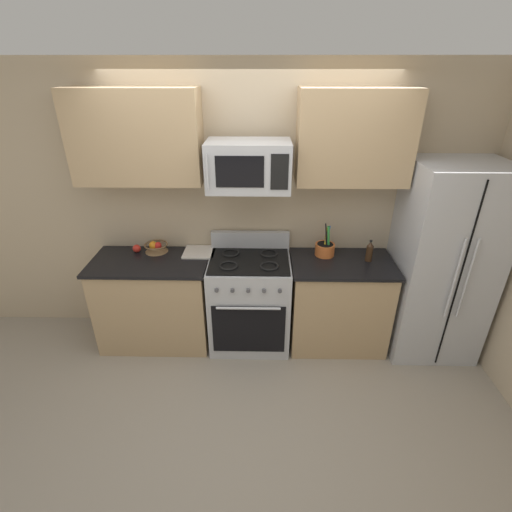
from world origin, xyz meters
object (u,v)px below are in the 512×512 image
range_oven (250,301)px  apple_loose (137,248)px  microwave (249,166)px  utensil_crock (325,249)px  cutting_board (199,252)px  bottle_soy (369,251)px  refrigerator (441,263)px  fruit_basket (156,247)px

range_oven → apple_loose: size_ratio=14.20×
microwave → utensil_crock: bearing=9.5°
cutting_board → apple_loose: bearing=179.7°
microwave → bottle_soy: 1.35m
microwave → cutting_board: bearing=163.8°
refrigerator → range_oven: bearing=179.4°
fruit_basket → apple_loose: bearing=-174.2°
refrigerator → fruit_basket: bearing=175.5°
cutting_board → bottle_soy: 1.60m
range_oven → microwave: 1.32m
refrigerator → fruit_basket: (-2.66, 0.21, 0.04)m
refrigerator → apple_loose: (-2.85, 0.19, 0.03)m
utensil_crock → fruit_basket: 1.62m
refrigerator → bottle_soy: refrigerator is taller
refrigerator → utensil_crock: bearing=171.1°
range_oven → fruit_basket: size_ratio=4.82×
range_oven → refrigerator: bearing=-0.6°
fruit_basket → bottle_soy: 2.02m
microwave → apple_loose: (-1.10, 0.15, -0.84)m
microwave → utensil_crock: microwave is taller
range_oven → fruit_basket: (-0.91, 0.19, 0.48)m
bottle_soy → microwave: bearing=-179.4°
refrigerator → bottle_soy: size_ratio=8.90×
range_oven → bottle_soy: size_ratio=5.28×
apple_loose → cutting_board: 0.61m
apple_loose → cutting_board: bearing=-0.3°
range_oven → cutting_board: bearing=161.0°
microwave → apple_loose: microwave is taller
fruit_basket → bottle_soy: bottle_soy is taller
utensil_crock → apple_loose: 1.81m
refrigerator → bottle_soy: bearing=175.2°
range_oven → microwave: (-0.00, 0.03, 1.32)m
utensil_crock → fruit_basket: (-1.62, 0.05, -0.02)m
apple_loose → bottle_soy: size_ratio=0.37×
utensil_crock → cutting_board: utensil_crock is taller
range_oven → apple_loose: bearing=171.1°
fruit_basket → cutting_board: bearing=-3.0°
fruit_basket → bottle_soy: size_ratio=1.10×
fruit_basket → bottle_soy: (2.01, -0.15, 0.05)m
utensil_crock → bottle_soy: utensil_crock is taller
refrigerator → microwave: size_ratio=2.67×
fruit_basket → microwave: bearing=-10.2°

